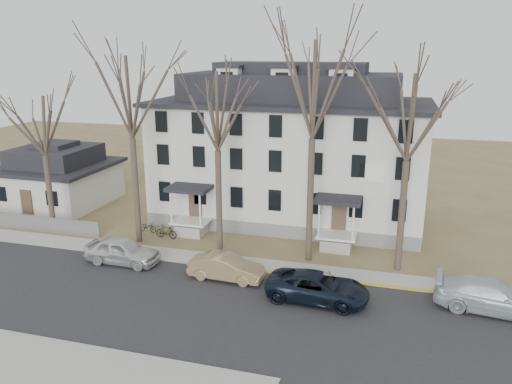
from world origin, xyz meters
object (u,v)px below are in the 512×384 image
(tree_bungalow, at_px, (41,122))
(bicycle_left, at_px, (148,227))
(tree_mid_left, at_px, (217,106))
(car_silver, at_px, (122,251))
(car_navy, at_px, (318,288))
(bicycle_right, at_px, (166,232))
(car_white, at_px, (492,297))
(boarding_house, at_px, (290,151))
(tree_center, at_px, (314,83))
(car_tan, at_px, (226,268))
(tree_far_left, at_px, (129,91))
(small_house, at_px, (58,178))
(tree_mid_right, at_px, (411,112))

(tree_bungalow, distance_m, bicycle_left, 10.40)
(tree_bungalow, height_order, bicycle_left, tree_bungalow)
(tree_mid_left, height_order, tree_bungalow, tree_mid_left)
(car_silver, relative_size, bicycle_left, 3.09)
(car_navy, bearing_deg, bicycle_right, 65.36)
(bicycle_left, bearing_deg, car_white, -93.24)
(boarding_house, height_order, car_white, boarding_house)
(tree_center, relative_size, car_tan, 3.33)
(car_tan, relative_size, car_navy, 0.81)
(car_tan, relative_size, bicycle_right, 2.71)
(tree_far_left, relative_size, tree_mid_left, 1.08)
(tree_center, xyz_separation_m, car_silver, (-11.11, -3.74, -10.27))
(bicycle_left, height_order, bicycle_right, bicycle_right)
(boarding_house, xyz_separation_m, bicycle_left, (-9.23, -6.47, -4.98))
(small_house, xyz_separation_m, bicycle_left, (10.77, -4.51, -1.85))
(tree_mid_left, distance_m, tree_center, 6.18)
(tree_center, xyz_separation_m, car_white, (10.12, -3.96, -10.28))
(bicycle_left, bearing_deg, car_navy, -106.10)
(boarding_house, bearing_deg, bicycle_right, -135.32)
(tree_mid_right, height_order, bicycle_right, tree_mid_right)
(tree_far_left, distance_m, car_white, 24.41)
(tree_mid_left, height_order, tree_center, tree_center)
(car_tan, distance_m, car_white, 14.24)
(small_house, relative_size, car_tan, 1.97)
(tree_center, height_order, car_tan, tree_center)
(small_house, bearing_deg, tree_bungalow, -57.16)
(tree_mid_left, bearing_deg, small_house, 159.97)
(tree_mid_left, distance_m, car_white, 18.79)
(car_navy, xyz_separation_m, bicycle_left, (-13.62, 6.95, -0.35))
(tree_mid_right, xyz_separation_m, bicycle_left, (-17.73, 1.68, -9.20))
(tree_far_left, relative_size, tree_mid_right, 1.08)
(tree_mid_right, distance_m, car_navy, 11.08)
(tree_bungalow, height_order, car_tan, tree_bungalow)
(car_tan, bearing_deg, car_navy, -99.70)
(small_house, height_order, bicycle_right, small_house)
(tree_far_left, relative_size, car_tan, 3.11)
(car_white, bearing_deg, small_house, 79.25)
(car_navy, height_order, car_white, car_white)
(small_house, distance_m, tree_bungalow, 9.43)
(tree_mid_left, relative_size, tree_mid_right, 1.00)
(car_silver, bearing_deg, car_white, -89.27)
(tree_mid_right, bearing_deg, tree_far_left, 180.00)
(tree_far_left, height_order, car_white, tree_far_left)
(tree_mid_left, relative_size, car_white, 2.29)
(car_navy, xyz_separation_m, car_white, (8.73, 1.30, 0.05))
(tree_far_left, bearing_deg, tree_bungalow, 180.00)
(boarding_house, xyz_separation_m, tree_mid_right, (8.50, -8.15, 4.22))
(bicycle_right, bearing_deg, bicycle_left, 70.27)
(tree_far_left, distance_m, car_tan, 13.10)
(tree_mid_right, distance_m, bicycle_right, 18.30)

